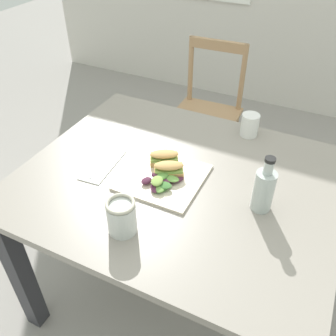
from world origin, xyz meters
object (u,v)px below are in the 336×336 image
Objects in this scene: dining_table at (177,201)px; sandwich_half_back at (164,157)px; bottle_cold_brew at (263,192)px; chair_wooden_far at (206,113)px; fork_on_napkin at (105,162)px; cup_extra_side at (250,125)px; mason_jar_iced_tea at (122,218)px; plate_lunch at (163,177)px; sandwich_half_front at (169,169)px.

sandwich_half_back is at bearing 150.00° from dining_table.
bottle_cold_brew is at bearing -9.45° from sandwich_half_back.
dining_table is 1.02m from chair_wooden_far.
sandwich_half_back is 0.59× the size of bottle_cold_brew.
dining_table is 9.48× the size of sandwich_half_back.
cup_extra_side is at bearing 44.64° from fork_on_napkin.
dining_table is 9.76× the size of mason_jar_iced_tea.
mason_jar_iced_tea reaches higher than sandwich_half_back.
sandwich_half_back is at bearing 170.55° from bottle_cold_brew.
bottle_cold_brew is (0.36, 0.01, 0.07)m from plate_lunch.
cup_extra_side is at bearing 68.71° from dining_table.
dining_table is 1.33× the size of chair_wooden_far.
bottle_cold_brew is (0.56, -1.00, 0.36)m from chair_wooden_far.
cup_extra_side is (0.40, -0.58, 0.34)m from chair_wooden_far.
plate_lunch is at bearing -131.16° from sandwich_half_front.
dining_table is 11.76× the size of cup_extra_side.
fork_on_napkin is (-0.05, -1.02, 0.30)m from chair_wooden_far.
plate_lunch reaches higher than dining_table.
dining_table is at bearing -30.00° from sandwich_half_back.
plate_lunch is (-0.04, -0.03, 0.13)m from dining_table.
bottle_cold_brew reaches higher than chair_wooden_far.
bottle_cold_brew is 0.45m from cup_extra_side.
fork_on_napkin is 0.61m from bottle_cold_brew.
dining_table is at bearing 81.60° from mason_jar_iced_tea.
mason_jar_iced_tea is at bearing -141.56° from bottle_cold_brew.
bottle_cold_brew reaches higher than plate_lunch.
sandwich_half_front reaches higher than dining_table.
dining_table is at bearing 31.52° from plate_lunch.
bottle_cold_brew is 1.75× the size of mason_jar_iced_tea.
sandwich_half_back is 0.40m from bottle_cold_brew.
cup_extra_side is (0.20, 0.71, -0.00)m from mason_jar_iced_tea.
bottle_cold_brew is at bearing -60.64° from chair_wooden_far.
bottle_cold_brew is 0.47m from mason_jar_iced_tea.
chair_wooden_far reaches higher than plate_lunch.
plate_lunch reaches higher than fork_on_napkin.
cup_extra_side is (0.19, 0.41, 0.01)m from sandwich_half_front.
plate_lunch is 2.92× the size of cup_extra_side.
mason_jar_iced_tea is at bearing -84.97° from sandwich_half_back.
mason_jar_iced_tea is 0.74m from cup_extra_side.
mason_jar_iced_tea is at bearing -90.19° from plate_lunch.
chair_wooden_far is at bearing 104.03° from dining_table.
sandwich_half_front is at bearing 178.33° from bottle_cold_brew.
sandwich_half_back is (-0.05, 0.06, 0.00)m from sandwich_half_front.
chair_wooden_far is at bearing 101.23° from plate_lunch.
sandwich_half_front is 0.30m from mason_jar_iced_tea.
sandwich_half_back is at bearing 22.05° from fork_on_napkin.
plate_lunch is at bearing 89.81° from mason_jar_iced_tea.
cup_extra_side is at bearing 56.75° from sandwich_half_back.
sandwich_half_back is at bearing 95.03° from mason_jar_iced_tea.
dining_table is 6.26× the size of fork_on_napkin.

